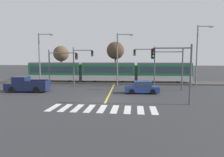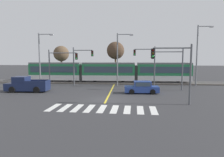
# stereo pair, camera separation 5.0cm
# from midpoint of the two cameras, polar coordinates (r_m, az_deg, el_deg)

# --- Properties ---
(ground_plane) EXTENTS (200.00, 200.00, 0.00)m
(ground_plane) POSITION_cam_midpoint_polar(r_m,az_deg,el_deg) (21.16, -1.51, -6.09)
(ground_plane) COLOR #333335
(track_bed) EXTENTS (120.00, 4.00, 0.18)m
(track_bed) POSITION_cam_midpoint_polar(r_m,az_deg,el_deg) (35.16, 0.90, -1.15)
(track_bed) COLOR #4C4742
(track_bed) RESTS_ON ground
(rail_near) EXTENTS (120.00, 0.08, 0.10)m
(rail_near) POSITION_cam_midpoint_polar(r_m,az_deg,el_deg) (34.43, 0.82, -1.06)
(rail_near) COLOR #939399
(rail_near) RESTS_ON track_bed
(rail_far) EXTENTS (120.00, 0.08, 0.10)m
(rail_far) POSITION_cam_midpoint_polar(r_m,az_deg,el_deg) (35.86, 0.97, -0.79)
(rail_far) COLOR #939399
(rail_far) RESTS_ON track_bed
(light_rail_tram) EXTENTS (28.00, 2.64, 3.43)m
(light_rail_tram) POSITION_cam_midpoint_polar(r_m,az_deg,el_deg) (35.06, -0.89, 2.04)
(light_rail_tram) COLOR silver
(light_rail_tram) RESTS_ON track_bed
(crosswalk_stripe_0) EXTENTS (0.66, 2.82, 0.01)m
(crosswalk_stripe_0) POSITION_cam_midpoint_polar(r_m,az_deg,el_deg) (18.71, -16.36, -7.90)
(crosswalk_stripe_0) COLOR silver
(crosswalk_stripe_0) RESTS_ON ground
(crosswalk_stripe_1) EXTENTS (0.66, 2.82, 0.01)m
(crosswalk_stripe_1) POSITION_cam_midpoint_polar(r_m,az_deg,el_deg) (18.32, -13.16, -8.12)
(crosswalk_stripe_1) COLOR silver
(crosswalk_stripe_1) RESTS_ON ground
(crosswalk_stripe_2) EXTENTS (0.66, 2.82, 0.01)m
(crosswalk_stripe_2) POSITION_cam_midpoint_polar(r_m,az_deg,el_deg) (17.98, -9.82, -8.31)
(crosswalk_stripe_2) COLOR silver
(crosswalk_stripe_2) RESTS_ON ground
(crosswalk_stripe_3) EXTENTS (0.66, 2.82, 0.01)m
(crosswalk_stripe_3) POSITION_cam_midpoint_polar(r_m,az_deg,el_deg) (17.71, -6.36, -8.48)
(crosswalk_stripe_3) COLOR silver
(crosswalk_stripe_3) RESTS_ON ground
(crosswalk_stripe_4) EXTENTS (0.66, 2.82, 0.01)m
(crosswalk_stripe_4) POSITION_cam_midpoint_polar(r_m,az_deg,el_deg) (17.50, -2.81, -8.63)
(crosswalk_stripe_4) COLOR silver
(crosswalk_stripe_4) RESTS_ON ground
(crosswalk_stripe_5) EXTENTS (0.66, 2.82, 0.01)m
(crosswalk_stripe_5) POSITION_cam_midpoint_polar(r_m,az_deg,el_deg) (17.36, 0.82, -8.74)
(crosswalk_stripe_5) COLOR silver
(crosswalk_stripe_5) RESTS_ON ground
(crosswalk_stripe_6) EXTENTS (0.66, 2.82, 0.01)m
(crosswalk_stripe_6) POSITION_cam_midpoint_polar(r_m,az_deg,el_deg) (17.29, 4.49, -8.82)
(crosswalk_stripe_6) COLOR silver
(crosswalk_stripe_6) RESTS_ON ground
(crosswalk_stripe_7) EXTENTS (0.66, 2.82, 0.01)m
(crosswalk_stripe_7) POSITION_cam_midpoint_polar(r_m,az_deg,el_deg) (17.28, 8.18, -8.86)
(crosswalk_stripe_7) COLOR silver
(crosswalk_stripe_7) RESTS_ON ground
(crosswalk_stripe_8) EXTENTS (0.66, 2.82, 0.01)m
(crosswalk_stripe_8) POSITION_cam_midpoint_polar(r_m,az_deg,el_deg) (17.35, 11.86, -8.87)
(crosswalk_stripe_8) COLOR silver
(crosswalk_stripe_8) RESTS_ON ground
(lane_centre_line) EXTENTS (0.20, 14.03, 0.01)m
(lane_centre_line) POSITION_cam_midpoint_polar(r_m,az_deg,el_deg) (26.28, -0.32, -3.73)
(lane_centre_line) COLOR gold
(lane_centre_line) RESTS_ON ground
(sedan_crossing) EXTENTS (4.26, 2.03, 1.52)m
(sedan_crossing) POSITION_cam_midpoint_polar(r_m,az_deg,el_deg) (25.18, 8.53, -2.61)
(sedan_crossing) COLOR #284293
(sedan_crossing) RESTS_ON ground
(pickup_truck) EXTENTS (5.49, 2.42, 1.98)m
(pickup_truck) POSITION_cam_midpoint_polar(r_m,az_deg,el_deg) (28.34, -23.14, -1.78)
(pickup_truck) COLOR #192347
(pickup_truck) RESTS_ON ground
(traffic_light_far_left) EXTENTS (3.25, 0.38, 6.09)m
(traffic_light_far_left) POSITION_cam_midpoint_polar(r_m,az_deg,el_deg) (32.05, -9.02, 5.05)
(traffic_light_far_left) COLOR #515459
(traffic_light_far_left) RESTS_ON ground
(traffic_light_far_right) EXTENTS (3.25, 0.38, 6.09)m
(traffic_light_far_right) POSITION_cam_midpoint_polar(r_m,az_deg,el_deg) (30.42, 10.15, 5.06)
(traffic_light_far_right) COLOR #515459
(traffic_light_far_right) RESTS_ON ground
(traffic_light_near_right) EXTENTS (3.75, 0.38, 5.67)m
(traffic_light_near_right) POSITION_cam_midpoint_polar(r_m,az_deg,el_deg) (19.49, 18.02, 3.84)
(traffic_light_near_right) COLOR #515459
(traffic_light_near_right) RESTS_ON ground
(traffic_light_mid_left) EXTENTS (4.25, 0.38, 5.57)m
(traffic_light_mid_left) POSITION_cam_midpoint_polar(r_m,az_deg,el_deg) (29.62, -14.72, 4.39)
(traffic_light_mid_left) COLOR #515459
(traffic_light_mid_left) RESTS_ON ground
(traffic_light_mid_right) EXTENTS (4.25, 0.38, 5.72)m
(traffic_light_mid_right) POSITION_cam_midpoint_polar(r_m,az_deg,el_deg) (28.16, 16.65, 4.42)
(traffic_light_mid_right) COLOR #515459
(traffic_light_mid_right) RESTS_ON ground
(street_lamp_west) EXTENTS (2.52, 0.28, 8.38)m
(street_lamp_west) POSITION_cam_midpoint_polar(r_m,az_deg,el_deg) (34.54, -19.60, 6.23)
(street_lamp_west) COLOR slate
(street_lamp_west) RESTS_ON ground
(street_lamp_centre) EXTENTS (2.52, 0.28, 8.23)m
(street_lamp_centre) POSITION_cam_midpoint_polar(r_m,az_deg,el_deg) (31.49, 2.06, 6.50)
(street_lamp_centre) COLOR slate
(street_lamp_centre) RESTS_ON ground
(street_lamp_east) EXTENTS (2.34, 0.28, 9.39)m
(street_lamp_east) POSITION_cam_midpoint_polar(r_m,az_deg,el_deg) (33.78, 23.49, 6.95)
(street_lamp_east) COLOR slate
(street_lamp_east) RESTS_ON ground
(bare_tree_far_west) EXTENTS (3.03, 3.03, 6.77)m
(bare_tree_far_west) POSITION_cam_midpoint_polar(r_m,az_deg,el_deg) (40.79, -14.27, 6.85)
(bare_tree_far_west) COLOR brown
(bare_tree_far_west) RESTS_ON ground
(bare_tree_west) EXTENTS (3.49, 3.49, 7.63)m
(bare_tree_west) POSITION_cam_midpoint_polar(r_m,az_deg,el_deg) (40.14, 1.04, 7.95)
(bare_tree_west) COLOR brown
(bare_tree_west) RESTS_ON ground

